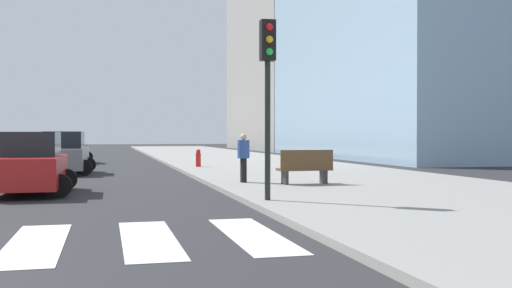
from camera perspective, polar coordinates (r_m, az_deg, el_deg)
sidewalk_kerb_east at (r=27.70m, az=3.76°, el=-2.62°), size 10.00×120.00×0.15m
lane_divider_paint at (r=46.54m, az=-18.59°, el=-1.34°), size 0.16×80.00×0.01m
parking_garage_concrete at (r=74.40m, az=5.94°, el=7.44°), size 18.00×24.00×20.57m
car_red_nearest at (r=19.23m, az=-20.44°, el=-1.86°), size 2.61×4.15×1.85m
car_gray_second at (r=28.54m, az=-17.57°, el=-0.92°), size 2.76×4.33×1.91m
car_black_third at (r=59.95m, az=-19.46°, el=-0.01°), size 2.79×4.34×1.90m
car_green_fifth at (r=39.12m, az=-17.07°, el=-0.45°), size 2.73×4.30×1.90m
traffic_light_near_corner at (r=15.02m, az=1.11°, el=6.67°), size 0.36×0.41×4.43m
park_bench at (r=19.90m, az=4.64°, el=-2.22°), size 1.82×0.62×1.12m
pedestrian_waiting_east at (r=20.56m, az=-1.18°, el=-1.08°), size 0.41×0.41×1.65m
fire_hydrant at (r=30.72m, az=-5.43°, el=-1.34°), size 0.26×0.26×0.89m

